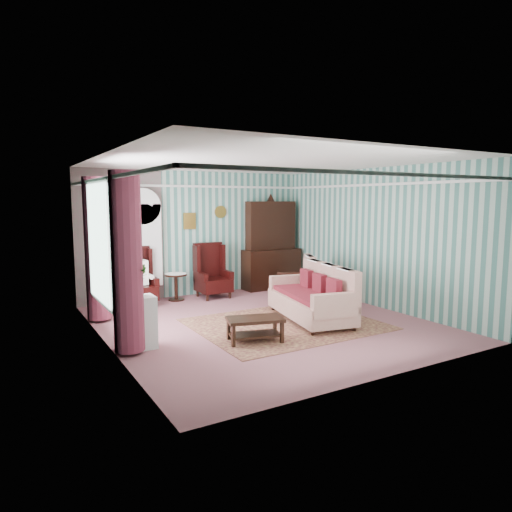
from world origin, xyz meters
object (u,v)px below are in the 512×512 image
wingback_left (138,277)px  plant_stand (137,323)px  coffee_table (255,330)px  dresser_hutch (272,242)px  wingback_right (213,271)px  sofa (310,296)px  floral_armchair (295,280)px  seated_woman (138,279)px  round_side_table (176,287)px  nest_table (336,287)px  bookcase (143,251)px

wingback_left → plant_stand: size_ratio=1.56×
plant_stand → coffee_table: plant_stand is taller
dresser_hutch → plant_stand: (-4.30, -3.02, -0.78)m
wingback_left → wingback_right: size_ratio=1.00×
sofa → floral_armchair: 1.44m
wingback_left → seated_woman: (0.00, 0.00, -0.04)m
plant_stand → coffee_table: (1.71, -0.60, -0.20)m
seated_woman → plant_stand: bearing=-106.2°
round_side_table → coffee_table: bearing=-89.9°
wingback_left → wingback_right: (1.75, 0.00, 0.00)m
round_side_table → wingback_right: bearing=-10.0°
wingback_left → nest_table: 4.37m
nest_table → round_side_table: bearing=151.8°
dresser_hutch → seated_woman: dresser_hutch is taller
wingback_right → nest_table: size_ratio=2.31×
seated_woman → round_side_table: 0.96m
plant_stand → wingback_left: bearing=73.8°
plant_stand → sofa: 3.27m
bookcase → sofa: 3.88m
bookcase → plant_stand: 3.39m
wingback_right → coffee_table: size_ratio=1.42×
round_side_table → sofa: bearing=-61.4°
dresser_hutch → coffee_table: 4.56m
nest_table → bookcase: bearing=153.1°
dresser_hutch → coffee_table: size_ratio=2.68×
bookcase → nest_table: size_ratio=4.15×
plant_stand → sofa: size_ratio=0.38×
round_side_table → bookcase: bearing=159.7°
bookcase → wingback_right: size_ratio=1.79×
nest_table → sofa: bearing=-143.7°
floral_armchair → coffee_table: floral_armchair is taller
coffee_table → nest_table: bearing=29.7°
bookcase → wingback_left: bookcase is taller
floral_armchair → wingback_right: bearing=69.5°
bookcase → floral_armchair: size_ratio=2.25×
dresser_hutch → wingback_right: bearing=-171.2°
bookcase → round_side_table: (0.65, -0.24, -0.82)m
nest_table → sofa: sofa is taller
wingback_left → floral_armchair: wingback_left is taller
wingback_right → floral_armchair: wingback_right is taller
sofa → bookcase: bearing=47.0°
bookcase → coffee_table: size_ratio=2.55×
sofa → round_side_table: bearing=40.2°
wingback_left → nest_table: size_ratio=2.31×
seated_woman → floral_armchair: bearing=-24.7°
wingback_left → bookcase: bearing=57.3°
bookcase → seated_woman: bookcase is taller
wingback_right → floral_armchair: (1.30, -1.40, -0.13)m
wingback_left → plant_stand: (-0.80, -2.75, -0.22)m
seated_woman → nest_table: (4.07, -1.55, -0.32)m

